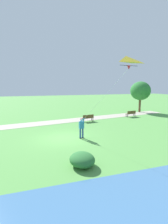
{
  "coord_description": "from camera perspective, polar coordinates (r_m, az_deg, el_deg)",
  "views": [
    {
      "loc": [
        14.53,
        -3.17,
        4.53
      ],
      "look_at": [
        0.26,
        1.69,
        2.21
      ],
      "focal_mm": 28.69,
      "sensor_mm": 36.0,
      "label": 1
    }
  ],
  "objects": [
    {
      "name": "flying_kite",
      "position": [
        10.79,
        13.18,
        14.71
      ],
      "size": [
        4.88,
        1.69,
        4.28
      ],
      "color": "yellow"
    },
    {
      "name": "lakeside_shrub",
      "position": [
        10.32,
        -0.58,
        -14.91
      ],
      "size": [
        1.64,
        1.41,
        0.78
      ],
      "primitive_type": "ellipsoid",
      "color": "#2D7033",
      "rests_on": "ground"
    },
    {
      "name": "walkway_path",
      "position": [
        22.69,
        -5.26,
        -2.79
      ],
      "size": [
        7.6,
        31.96,
        0.02
      ],
      "primitive_type": "cube",
      "rotation": [
        0.0,
        0.0,
        0.16
      ],
      "color": "#ADA393",
      "rests_on": "ground"
    },
    {
      "name": "tree_treeline_left",
      "position": [
        30.77,
        17.52,
        6.42
      ],
      "size": [
        3.47,
        3.12,
        5.03
      ],
      "color": "brown",
      "rests_on": "ground"
    },
    {
      "name": "park_bench_near_walkway",
      "position": [
        21.99,
        1.24,
        -1.79
      ],
      "size": [
        0.68,
        1.55,
        0.88
      ],
      "color": "brown",
      "rests_on": "ground"
    },
    {
      "name": "ground_plane",
      "position": [
        15.55,
        -6.28,
        -8.25
      ],
      "size": [
        120.0,
        120.0,
        0.0
      ],
      "primitive_type": "plane",
      "color": "#569947"
    },
    {
      "name": "park_bench_far_walkway",
      "position": [
        26.1,
        14.74,
        -0.4
      ],
      "size": [
        0.68,
        1.55,
        0.88
      ],
      "color": "brown",
      "rests_on": "ground"
    },
    {
      "name": "person_kite_flyer",
      "position": [
        15.11,
        -0.76,
        -4.58
      ],
      "size": [
        0.63,
        0.51,
        1.83
      ],
      "color": "#232328",
      "rests_on": "ground"
    }
  ]
}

